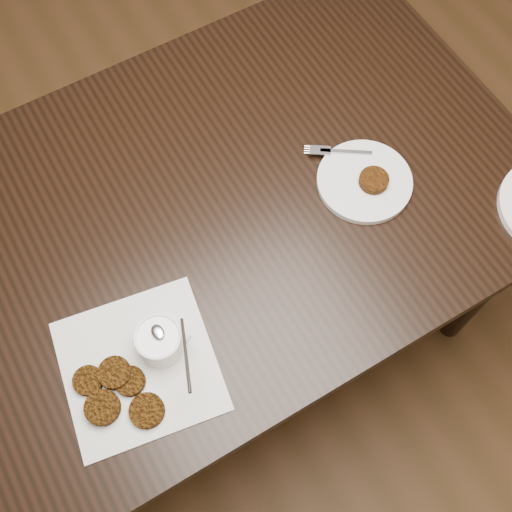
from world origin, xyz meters
The scene contains 6 objects.
floor centered at (0.00, 0.00, 0.00)m, with size 4.00×4.00×0.00m, color brown.
table centered at (-0.07, 0.18, 0.38)m, with size 1.34×0.86×0.75m, color black.
napkin centered at (-0.34, -0.04, 0.75)m, with size 0.27×0.27×0.00m, color white.
sauce_ramekin centered at (-0.29, -0.03, 0.81)m, with size 0.11×0.11×0.12m, color white, non-canonical shape.
patty_cluster centered at (-0.39, -0.06, 0.76)m, with size 0.20×0.20×0.02m, color #5E380C, non-canonical shape.
plate_with_patty centered at (0.22, 0.07, 0.76)m, with size 0.19×0.19×0.03m, color white, non-canonical shape.
Camera 1 is at (-0.30, -0.40, 1.85)m, focal length 44.25 mm.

